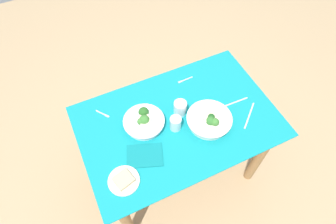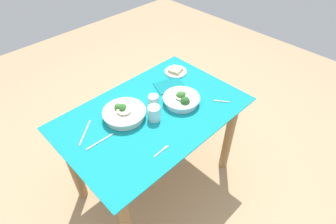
# 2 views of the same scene
# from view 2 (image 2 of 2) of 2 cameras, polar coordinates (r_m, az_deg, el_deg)

# --- Properties ---
(ground_plane) EXTENTS (6.00, 6.00, 0.00)m
(ground_plane) POSITION_cam_2_polar(r_m,az_deg,el_deg) (2.39, -2.44, -13.73)
(ground_plane) COLOR tan
(dining_table) EXTENTS (1.22, 0.80, 0.76)m
(dining_table) POSITION_cam_2_polar(r_m,az_deg,el_deg) (1.90, -2.98, -3.23)
(dining_table) COLOR teal
(dining_table) RESTS_ON ground_plane
(broccoli_bowl_far) EXTENTS (0.28, 0.28, 0.09)m
(broccoli_bowl_far) POSITION_cam_2_polar(r_m,az_deg,el_deg) (1.77, -9.13, -0.29)
(broccoli_bowl_far) COLOR silver
(broccoli_bowl_far) RESTS_ON dining_table
(broccoli_bowl_near) EXTENTS (0.25, 0.25, 0.09)m
(broccoli_bowl_near) POSITION_cam_2_polar(r_m,az_deg,el_deg) (1.85, 2.86, 2.62)
(broccoli_bowl_near) COLOR white
(broccoli_bowl_near) RESTS_ON dining_table
(bread_side_plate) EXTENTS (0.17, 0.17, 0.03)m
(bread_side_plate) POSITION_cam_2_polar(r_m,az_deg,el_deg) (2.17, 1.61, 8.54)
(bread_side_plate) COLOR silver
(bread_side_plate) RESTS_ON dining_table
(water_glass_center) EXTENTS (0.08, 0.08, 0.10)m
(water_glass_center) POSITION_cam_2_polar(r_m,az_deg,el_deg) (1.73, -2.90, -0.25)
(water_glass_center) COLOR silver
(water_glass_center) RESTS_ON dining_table
(water_glass_side) EXTENTS (0.07, 0.07, 0.10)m
(water_glass_side) POSITION_cam_2_polar(r_m,az_deg,el_deg) (1.81, -3.03, 2.15)
(water_glass_side) COLOR silver
(water_glass_side) RESTS_ON dining_table
(fork_by_far_bowl) EXTENTS (0.11, 0.02, 0.00)m
(fork_by_far_bowl) POSITION_cam_2_polar(r_m,az_deg,el_deg) (1.57, -1.31, -8.08)
(fork_by_far_bowl) COLOR #B7B7BC
(fork_by_far_bowl) RESTS_ON dining_table
(fork_by_near_bowl) EXTENTS (0.07, 0.09, 0.00)m
(fork_by_near_bowl) POSITION_cam_2_polar(r_m,az_deg,el_deg) (1.92, 11.00, 2.23)
(fork_by_near_bowl) COLOR #B7B7BC
(fork_by_near_bowl) RESTS_ON dining_table
(table_knife_left) EXTENTS (0.18, 0.02, 0.00)m
(table_knife_left) POSITION_cam_2_polar(r_m,az_deg,el_deg) (1.67, -14.04, -6.00)
(table_knife_left) COLOR #B7B7BC
(table_knife_left) RESTS_ON dining_table
(table_knife_right) EXTENTS (0.17, 0.14, 0.00)m
(table_knife_right) POSITION_cam_2_polar(r_m,az_deg,el_deg) (1.74, -16.96, -4.12)
(table_knife_right) COLOR #B7B7BC
(table_knife_right) RESTS_ON dining_table
(napkin_folded_upper) EXTENTS (0.24, 0.21, 0.01)m
(napkin_folded_upper) POSITION_cam_2_polar(r_m,az_deg,el_deg) (2.02, 0.30, 5.52)
(napkin_folded_upper) COLOR #0F777D
(napkin_folded_upper) RESTS_ON dining_table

